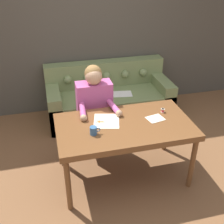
{
  "coord_description": "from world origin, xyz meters",
  "views": [
    {
      "loc": [
        -0.69,
        -2.5,
        2.43
      ],
      "look_at": [
        -0.02,
        0.15,
        0.85
      ],
      "focal_mm": 45.0,
      "sensor_mm": 36.0,
      "label": 1
    }
  ],
  "objects_px": {
    "couch": "(109,98)",
    "scissors": "(102,122)",
    "dining_table": "(124,129)",
    "mug": "(94,131)",
    "person": "(95,109)",
    "thread_spool": "(163,110)"
  },
  "relations": [
    {
      "from": "person",
      "to": "mug",
      "type": "xyz_separation_m",
      "value": [
        -0.15,
        -0.71,
        0.15
      ]
    },
    {
      "from": "couch",
      "to": "mug",
      "type": "distance_m",
      "value": 1.76
    },
    {
      "from": "dining_table",
      "to": "thread_spool",
      "type": "bearing_deg",
      "value": 15.78
    },
    {
      "from": "person",
      "to": "couch",
      "type": "bearing_deg",
      "value": 65.98
    },
    {
      "from": "dining_table",
      "to": "mug",
      "type": "relative_size",
      "value": 13.45
    },
    {
      "from": "scissors",
      "to": "mug",
      "type": "bearing_deg",
      "value": -123.52
    },
    {
      "from": "person",
      "to": "thread_spool",
      "type": "relative_size",
      "value": 27.42
    },
    {
      "from": "dining_table",
      "to": "couch",
      "type": "height_order",
      "value": "couch"
    },
    {
      "from": "person",
      "to": "scissors",
      "type": "height_order",
      "value": "person"
    },
    {
      "from": "couch",
      "to": "person",
      "type": "relative_size",
      "value": 1.6
    },
    {
      "from": "thread_spool",
      "to": "mug",
      "type": "bearing_deg",
      "value": -163.88
    },
    {
      "from": "person",
      "to": "scissors",
      "type": "relative_size",
      "value": 5.65
    },
    {
      "from": "dining_table",
      "to": "thread_spool",
      "type": "relative_size",
      "value": 33.79
    },
    {
      "from": "couch",
      "to": "thread_spool",
      "type": "bearing_deg",
      "value": -75.54
    },
    {
      "from": "dining_table",
      "to": "couch",
      "type": "xyz_separation_m",
      "value": [
        0.17,
        1.49,
        -0.37
      ]
    },
    {
      "from": "dining_table",
      "to": "couch",
      "type": "bearing_deg",
      "value": 83.48
    },
    {
      "from": "couch",
      "to": "thread_spool",
      "type": "distance_m",
      "value": 1.46
    },
    {
      "from": "scissors",
      "to": "dining_table",
      "type": "bearing_deg",
      "value": -23.23
    },
    {
      "from": "scissors",
      "to": "thread_spool",
      "type": "relative_size",
      "value": 4.85
    },
    {
      "from": "couch",
      "to": "scissors",
      "type": "bearing_deg",
      "value": -106.13
    },
    {
      "from": "mug",
      "to": "thread_spool",
      "type": "xyz_separation_m",
      "value": [
        0.89,
        0.26,
        -0.02
      ]
    },
    {
      "from": "dining_table",
      "to": "thread_spool",
      "type": "distance_m",
      "value": 0.55
    }
  ]
}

